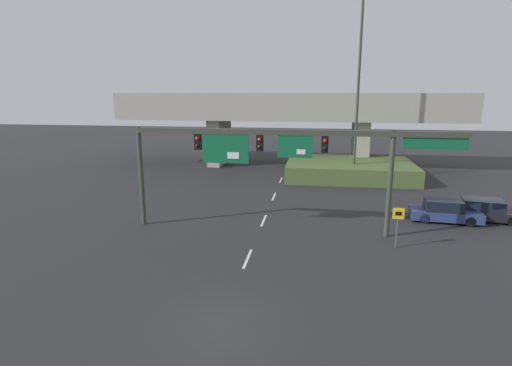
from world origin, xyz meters
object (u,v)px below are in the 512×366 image
Objects in this scene: signal_gantry at (281,148)px; speed_limit_sign at (398,221)px; parked_sedan_near_right at (444,211)px; highway_light_pole_near at (359,78)px; parked_sedan_mid_right at (484,210)px.

speed_limit_sign is at bearing -14.78° from signal_gantry.
highway_light_pole_near is at bearing 117.47° from parked_sedan_near_right.
parked_sedan_mid_right is (2.65, 0.67, -0.02)m from parked_sedan_near_right.
highway_light_pole_near is at bearing 70.01° from signal_gantry.
parked_sedan_mid_right is at bearing -56.25° from highway_light_pole_near.
signal_gantry is at bearing -151.25° from parked_sedan_mid_right.
signal_gantry is at bearing -155.74° from parked_sedan_near_right.
speed_limit_sign is 0.13× the size of highway_light_pole_near.
speed_limit_sign reaches higher than parked_sedan_mid_right.
parked_sedan_mid_right is (7.42, -11.11, -8.78)m from highway_light_pole_near.
parked_sedan_mid_right is (12.99, 4.20, -4.40)m from signal_gantry.
signal_gantry is 16.87m from highway_light_pole_near.
parked_sedan_near_right is at bearing 53.10° from speed_limit_sign.
highway_light_pole_near reaches higher than signal_gantry.
parked_sedan_near_right reaches higher than parked_sedan_mid_right.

